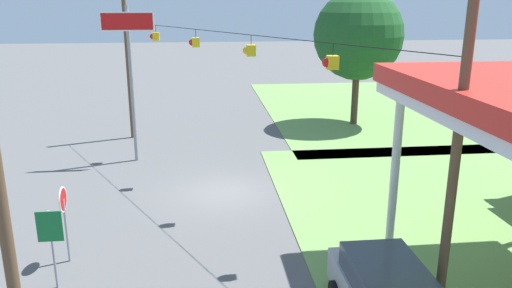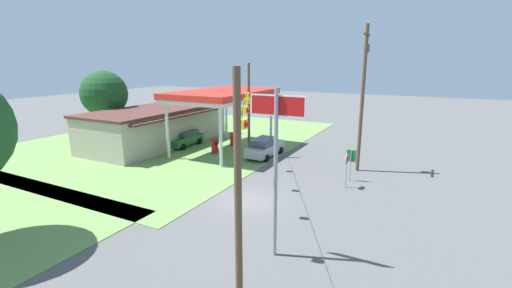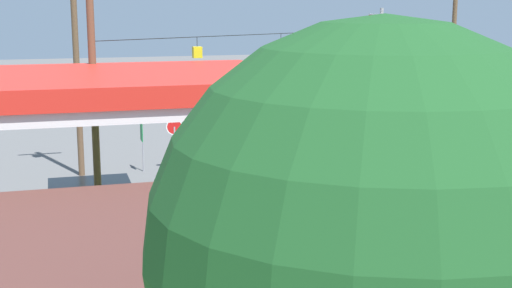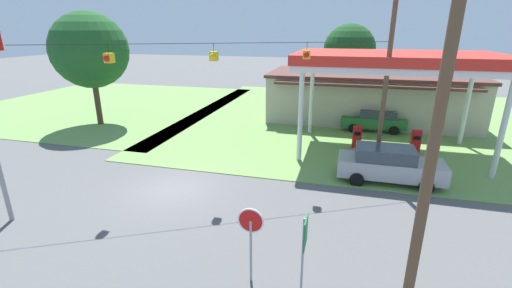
{
  "view_description": "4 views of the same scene",
  "coord_description": "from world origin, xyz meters",
  "px_view_note": "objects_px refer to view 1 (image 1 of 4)",
  "views": [
    {
      "loc": [
        20.04,
        -0.84,
        7.97
      ],
      "look_at": [
        3.04,
        1.05,
        3.02
      ],
      "focal_mm": 35.0,
      "sensor_mm": 36.0,
      "label": 1
    },
    {
      "loc": [
        -18.17,
        -10.06,
        8.79
      ],
      "look_at": [
        3.25,
        0.99,
        2.97
      ],
      "focal_mm": 24.0,
      "sensor_mm": 36.0,
      "label": 2
    },
    {
      "loc": [
        10.83,
        28.5,
        7.96
      ],
      "look_at": [
        3.22,
        1.93,
        2.49
      ],
      "focal_mm": 50.0,
      "sensor_mm": 36.0,
      "label": 3
    },
    {
      "loc": [
        7.67,
        -13.47,
        7.37
      ],
      "look_at": [
        3.21,
        3.34,
        1.48
      ],
      "focal_mm": 24.0,
      "sensor_mm": 36.0,
      "label": 4
    }
  ],
  "objects_px": {
    "stop_sign_roadside": "(64,208)",
    "route_sign": "(51,234)",
    "stop_sign_overhead": "(129,53)",
    "tree_west_verge": "(358,35)"
  },
  "relations": [
    {
      "from": "stop_sign_roadside",
      "to": "route_sign",
      "type": "xyz_separation_m",
      "value": [
        1.57,
        0.03,
        -0.1
      ]
    },
    {
      "from": "stop_sign_roadside",
      "to": "route_sign",
      "type": "height_order",
      "value": "stop_sign_roadside"
    },
    {
      "from": "route_sign",
      "to": "tree_west_verge",
      "type": "height_order",
      "value": "tree_west_verge"
    },
    {
      "from": "stop_sign_roadside",
      "to": "stop_sign_overhead",
      "type": "height_order",
      "value": "stop_sign_overhead"
    },
    {
      "from": "route_sign",
      "to": "tree_west_verge",
      "type": "distance_m",
      "value": 23.57
    },
    {
      "from": "stop_sign_overhead",
      "to": "route_sign",
      "type": "distance_m",
      "value": 12.47
    },
    {
      "from": "stop_sign_roadside",
      "to": "stop_sign_overhead",
      "type": "bearing_deg",
      "value": -4.99
    },
    {
      "from": "stop_sign_overhead",
      "to": "tree_west_verge",
      "type": "height_order",
      "value": "tree_west_verge"
    },
    {
      "from": "stop_sign_overhead",
      "to": "tree_west_verge",
      "type": "xyz_separation_m",
      "value": [
        -6.4,
        13.46,
        0.31
      ]
    },
    {
      "from": "stop_sign_overhead",
      "to": "route_sign",
      "type": "height_order",
      "value": "stop_sign_overhead"
    }
  ]
}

